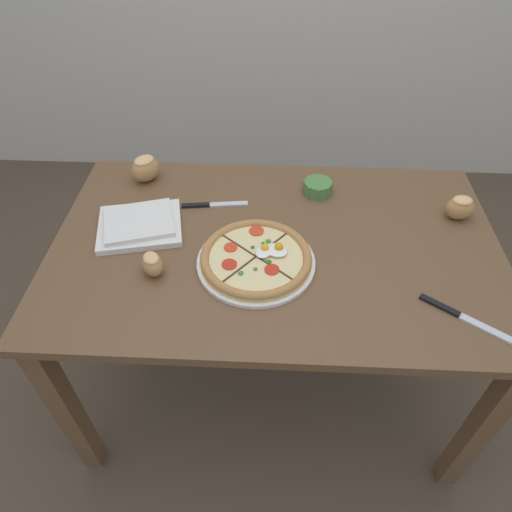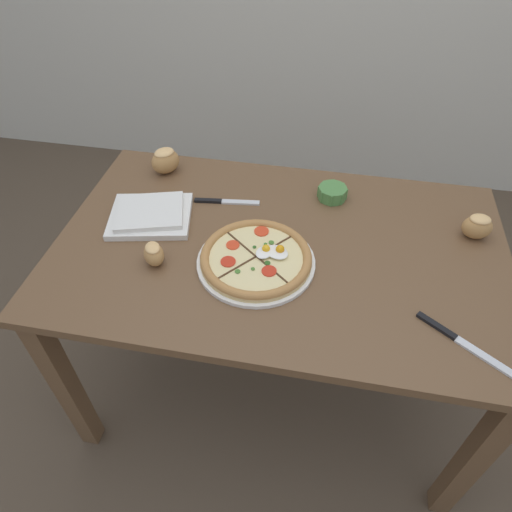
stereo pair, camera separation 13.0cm
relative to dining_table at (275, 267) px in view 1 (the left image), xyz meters
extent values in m
plane|color=brown|center=(0.00, 0.00, -0.65)|extent=(12.00, 12.00, 0.00)
cube|color=brown|center=(0.00, 0.00, 0.09)|extent=(1.36, 0.84, 0.03)
cube|color=brown|center=(-0.63, -0.37, -0.29)|extent=(0.06, 0.06, 0.73)
cube|color=brown|center=(0.63, -0.37, -0.29)|extent=(0.06, 0.06, 0.73)
cube|color=brown|center=(-0.63, 0.37, -0.29)|extent=(0.06, 0.06, 0.73)
cube|color=brown|center=(0.63, 0.37, -0.29)|extent=(0.06, 0.06, 0.73)
cylinder|color=white|center=(-0.06, -0.09, 0.11)|extent=(0.34, 0.34, 0.01)
cylinder|color=#DBB775|center=(-0.06, -0.09, 0.12)|extent=(0.32, 0.32, 0.01)
cylinder|color=beige|center=(-0.06, -0.09, 0.13)|extent=(0.28, 0.28, 0.00)
torus|color=#B27A42|center=(-0.06, -0.09, 0.13)|extent=(0.32, 0.32, 0.03)
cube|color=#472D19|center=(0.00, -0.14, 0.13)|extent=(0.11, 0.09, 0.00)
cube|color=#472D19|center=(-0.01, -0.04, 0.13)|extent=(0.09, 0.11, 0.00)
cube|color=#472D19|center=(-0.11, -0.05, 0.13)|extent=(0.11, 0.09, 0.00)
cube|color=#472D19|center=(-0.10, -0.14, 0.13)|extent=(0.09, 0.11, 0.00)
cylinder|color=red|center=(-0.13, -0.06, 0.13)|extent=(0.04, 0.04, 0.00)
cylinder|color=red|center=(-0.01, -0.14, 0.13)|extent=(0.04, 0.04, 0.00)
cylinder|color=red|center=(-0.06, 0.02, 0.13)|extent=(0.04, 0.04, 0.00)
cylinder|color=red|center=(-0.13, -0.13, 0.13)|extent=(0.04, 0.04, 0.00)
ellipsoid|color=white|center=(0.00, -0.07, 0.14)|extent=(0.09, 0.08, 0.01)
sphere|color=orange|center=(0.01, -0.06, 0.15)|extent=(0.03, 0.03, 0.03)
ellipsoid|color=white|center=(-0.03, -0.08, 0.14)|extent=(0.06, 0.07, 0.01)
sphere|color=#F4AD1E|center=(-0.03, -0.07, 0.14)|extent=(0.02, 0.02, 0.02)
cylinder|color=#386B23|center=(-0.04, -0.04, 0.13)|extent=(0.01, 0.01, 0.00)
cylinder|color=#2D5B1E|center=(-0.07, -0.05, 0.13)|extent=(0.01, 0.01, 0.00)
cylinder|color=#477A2D|center=(-0.09, -0.16, 0.13)|extent=(0.02, 0.02, 0.00)
cylinder|color=#477A2D|center=(-0.06, -0.14, 0.13)|extent=(0.01, 0.01, 0.00)
cylinder|color=#2D5B1E|center=(-0.02, -0.11, 0.13)|extent=(0.02, 0.02, 0.00)
cylinder|color=#477A2D|center=(-0.02, -0.03, 0.13)|extent=(0.02, 0.02, 0.00)
cylinder|color=#386B23|center=(-0.02, -0.07, 0.13)|extent=(0.02, 0.02, 0.00)
cylinder|color=#4C8442|center=(0.14, 0.26, 0.12)|extent=(0.09, 0.09, 0.04)
cylinder|color=gold|center=(0.14, 0.26, 0.13)|extent=(0.07, 0.07, 0.02)
cylinder|color=#4C8442|center=(0.18, 0.26, 0.12)|extent=(0.01, 0.01, 0.04)
cylinder|color=#4C8442|center=(0.17, 0.30, 0.12)|extent=(0.01, 0.01, 0.04)
cylinder|color=#4C8442|center=(0.14, 0.31, 0.12)|extent=(0.01, 0.01, 0.04)
cylinder|color=#4C8442|center=(0.10, 0.30, 0.12)|extent=(0.01, 0.01, 0.04)
cylinder|color=#4C8442|center=(0.09, 0.26, 0.12)|extent=(0.01, 0.01, 0.04)
cylinder|color=#4C8442|center=(0.10, 0.23, 0.12)|extent=(0.01, 0.01, 0.04)
cylinder|color=#4C8442|center=(0.14, 0.22, 0.12)|extent=(0.01, 0.01, 0.04)
cylinder|color=#4C8442|center=(0.17, 0.23, 0.12)|extent=(0.01, 0.01, 0.04)
cube|color=silver|center=(-0.43, 0.05, 0.11)|extent=(0.29, 0.26, 0.02)
cube|color=silver|center=(-0.43, 0.05, 0.13)|extent=(0.25, 0.23, 0.02)
ellipsoid|color=#B27F47|center=(-0.34, -0.14, 0.14)|extent=(0.09, 0.09, 0.06)
ellipsoid|color=#EAB775|center=(-0.34, -0.14, 0.16)|extent=(0.06, 0.07, 0.02)
ellipsoid|color=#B27F47|center=(-0.46, 0.31, 0.15)|extent=(0.13, 0.13, 0.09)
ellipsoid|color=#EAB775|center=(-0.46, 0.31, 0.18)|extent=(0.09, 0.09, 0.03)
ellipsoid|color=#B27F47|center=(0.58, 0.15, 0.14)|extent=(0.09, 0.07, 0.07)
ellipsoid|color=#EAB775|center=(0.58, 0.15, 0.17)|extent=(0.07, 0.05, 0.02)
cube|color=silver|center=(-0.16, 0.18, 0.11)|extent=(0.13, 0.04, 0.01)
cube|color=black|center=(-0.27, 0.16, 0.11)|extent=(0.09, 0.03, 0.01)
cube|color=silver|center=(0.54, -0.30, 0.11)|extent=(0.13, 0.10, 0.01)
cube|color=black|center=(0.44, -0.23, 0.11)|extent=(0.10, 0.07, 0.01)
camera|label=1|loc=(-0.01, -1.02, 1.04)|focal=32.00mm
camera|label=2|loc=(0.12, -1.00, 1.04)|focal=32.00mm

